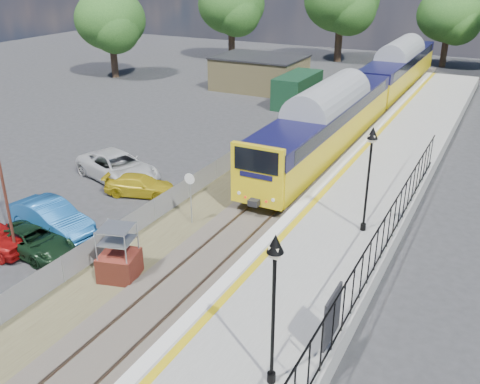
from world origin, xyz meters
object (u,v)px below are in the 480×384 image
Objects in this scene: victorian_lamp_south at (274,277)px; car_white at (118,167)px; speed_sign at (190,190)px; train at (370,88)px; car_blue at (51,218)px; car_green at (32,241)px; carpark_lamp at (0,170)px; victorian_lamp_north at (371,155)px; brick_plinth at (118,254)px; car_yellow at (140,185)px.

car_white is at bearing 142.15° from victorian_lamp_south.
victorian_lamp_south is 1.77× the size of speed_sign.
car_blue is at bearing -106.59° from train.
carpark_lamp is at bearing 167.01° from car_green.
carpark_lamp reaches higher than victorian_lamp_north.
car_green is at bearing -151.11° from victorian_lamp_north.
victorian_lamp_south reaches higher than car_green.
carpark_lamp is at bearing -170.05° from brick_plinth.
car_white is at bearing 20.49° from car_blue.
brick_plinth is 0.32× the size of carpark_lamp.
train is 21.60m from car_white.
victorian_lamp_north is 21.62m from train.
train is 10.79× the size of car_yellow.
car_blue reaches higher than car_yellow.
train is at bearing 75.57° from carpark_lamp.
victorian_lamp_south is 2.02× the size of brick_plinth.
car_blue is (-13.03, -5.10, -3.54)m from victorian_lamp_north.
car_white reaches higher than car_blue.
car_green is (-4.58, -0.14, -0.54)m from brick_plinth.
victorian_lamp_south is 1.15× the size of car_green.
speed_sign is at bearing -169.54° from victorian_lamp_north.
car_yellow is (0.98, 5.33, -0.21)m from car_blue.
car_white is (-14.58, 11.33, -3.52)m from victorian_lamp_south.
speed_sign is (-8.00, 8.56, -2.55)m from victorian_lamp_south.
car_yellow is 2.58m from car_white.
carpark_lamp is 1.25× the size of car_white.
victorian_lamp_south is at bearing -79.90° from train.
brick_plinth is at bearing -139.36° from victorian_lamp_north.
carpark_lamp is 8.52m from car_yellow.
car_white is (-9.08, -19.54, -1.56)m from train.
train is 21.78m from car_yellow.
car_blue is at bearing -147.76° from speed_sign.
car_green is at bearing -178.27° from brick_plinth.
brick_plinth is at bearing -92.69° from speed_sign.
victorian_lamp_south is 16.40m from car_yellow.
car_green is 8.41m from car_white.
speed_sign is at bearing 51.74° from carpark_lamp.
car_white is at bearing -114.93° from train.
car_white is at bearing 174.71° from victorian_lamp_north.
brick_plinth is at bearing 157.55° from victorian_lamp_south.
car_green is 1.87m from car_blue.
speed_sign is (0.00, 5.25, 0.65)m from brick_plinth.
victorian_lamp_south is 11.99m from speed_sign.
speed_sign is 4.73m from car_yellow.
victorian_lamp_south is at bearing -109.48° from car_white.
car_green is at bearing -147.88° from car_white.
car_blue is at bearing 99.85° from carpark_lamp.
carpark_lamp reaches higher than speed_sign.
speed_sign is 0.37× the size of carpark_lamp.
speed_sign is at bearing 90.00° from brick_plinth.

